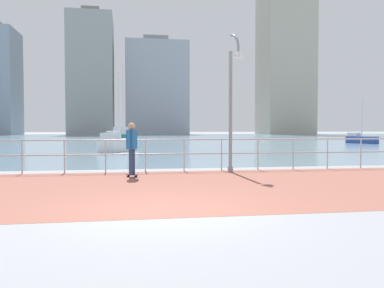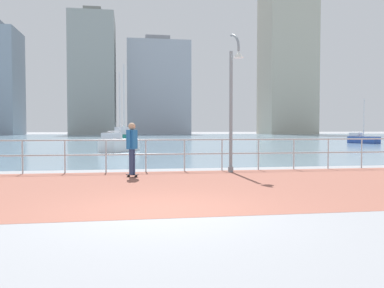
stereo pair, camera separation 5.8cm
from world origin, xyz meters
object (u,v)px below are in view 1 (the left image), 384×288
at_px(lamppost, 233,96).
at_px(sailboat_gray, 123,139).
at_px(skateboarder, 132,145).
at_px(sailboat_ivory, 118,144).
at_px(sailboat_blue, 361,139).

bearing_deg(lamppost, sailboat_gray, 100.68).
bearing_deg(skateboarder, sailboat_ivory, 92.76).
bearing_deg(sailboat_blue, lamppost, -129.53).
relative_size(lamppost, sailboat_blue, 1.07).
bearing_deg(sailboat_blue, sailboat_ivory, -156.56).
relative_size(skateboarder, sailboat_blue, 0.38).
bearing_deg(lamppost, skateboarder, -167.44).
relative_size(sailboat_ivory, sailboat_blue, 1.17).
relative_size(skateboarder, sailboat_ivory, 0.33).
height_order(sailboat_blue, sailboat_gray, sailboat_gray).
height_order(skateboarder, sailboat_gray, sailboat_gray).
bearing_deg(sailboat_ivory, sailboat_gray, 87.88).
xyz_separation_m(skateboarder, sailboat_blue, (23.63, 25.15, -0.61)).
xyz_separation_m(sailboat_ivory, sailboat_blue, (24.33, 10.55, -0.07)).
xyz_separation_m(lamppost, sailboat_blue, (20.11, 24.36, -2.26)).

